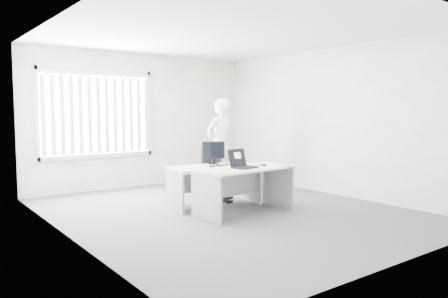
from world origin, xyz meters
TOP-DOWN VIEW (x-y plane):
  - ground at (0.00, 0.00)m, footprint 6.00×6.00m
  - wall_back at (0.00, 3.00)m, footprint 5.00×0.02m
  - wall_front at (0.00, -3.00)m, footprint 5.00×0.02m
  - wall_left at (-2.50, 0.00)m, footprint 0.02×6.00m
  - wall_right at (2.50, 0.00)m, footprint 0.02×6.00m
  - ceiling at (0.00, 0.00)m, footprint 5.00×6.00m
  - window at (-1.00, 2.96)m, footprint 2.32×0.06m
  - blinds at (-1.00, 2.90)m, footprint 2.20×0.10m
  - desk_near at (0.14, -0.25)m, footprint 1.63×0.85m
  - desk_far at (0.06, 0.45)m, footprint 1.56×0.86m
  - office_chair at (0.29, 0.74)m, footprint 0.58×0.58m
  - person at (1.08, 1.69)m, footprint 0.73×0.53m
  - laptop at (0.11, -0.30)m, footprint 0.43×0.39m
  - paper_sheet at (0.54, -0.30)m, footprint 0.30×0.22m
  - mouse at (0.51, -0.27)m, footprint 0.07×0.11m
  - booklet at (0.81, -0.49)m, footprint 0.21×0.23m
  - keyboard at (0.12, 0.30)m, footprint 0.45×0.18m
  - monitor at (0.17, 0.64)m, footprint 0.41×0.28m

SIDE VIEW (x-z plane):
  - ground at x=0.00m, z-range 0.00..0.00m
  - office_chair at x=0.29m, z-range -0.18..0.79m
  - desk_far at x=0.06m, z-range 0.15..0.83m
  - desk_near at x=0.14m, z-range 0.16..0.88m
  - keyboard at x=0.12m, z-range 0.68..0.70m
  - paper_sheet at x=0.54m, z-range 0.72..0.72m
  - booklet at x=0.81m, z-range 0.72..0.73m
  - mouse at x=0.51m, z-range 0.72..0.76m
  - laptop at x=0.11m, z-range 0.72..1.01m
  - monitor at x=0.17m, z-range 0.68..1.08m
  - person at x=1.08m, z-range 0.00..1.85m
  - wall_back at x=0.00m, z-range 0.00..2.80m
  - wall_front at x=0.00m, z-range 0.00..2.80m
  - wall_left at x=-2.50m, z-range 0.00..2.80m
  - wall_right at x=2.50m, z-range 0.00..2.80m
  - blinds at x=-1.00m, z-range 0.77..2.27m
  - window at x=-1.00m, z-range 0.67..2.43m
  - ceiling at x=0.00m, z-range 2.79..2.81m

